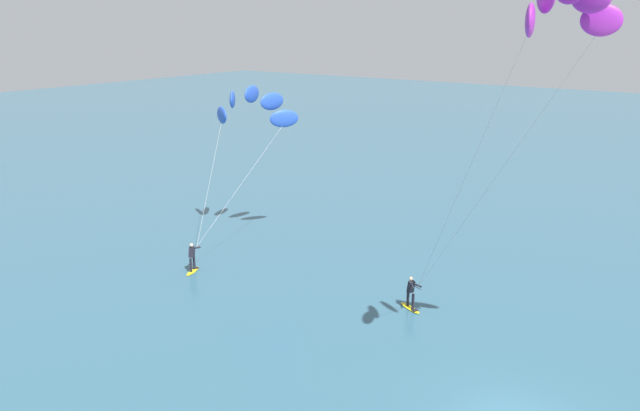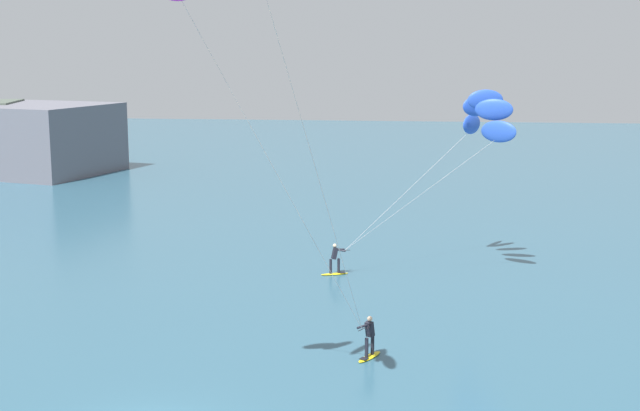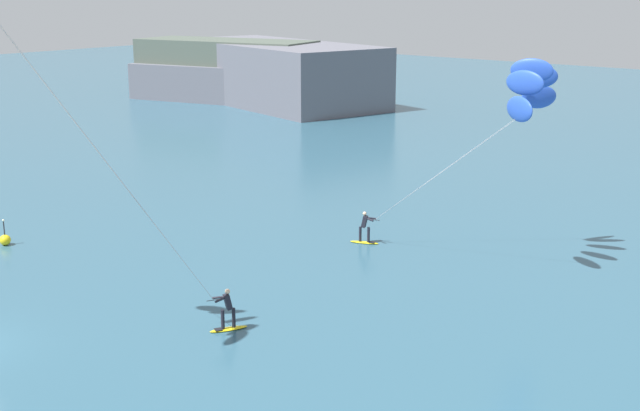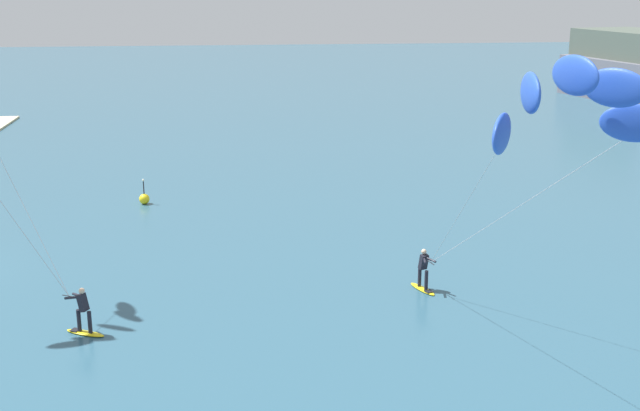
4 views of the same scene
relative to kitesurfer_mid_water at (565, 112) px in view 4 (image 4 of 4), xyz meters
name	(u,v)px [view 4 (image 4 of 4)]	position (x,y,z in m)	size (l,w,h in m)	color
kitesurfer_mid_water	(565,112)	(0.00, 0.00, 0.00)	(9.95, 5.83, 9.71)	yellow
marker_buoy	(144,199)	(-21.37, -13.89, -7.83)	(0.56, 0.56, 1.38)	yellow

